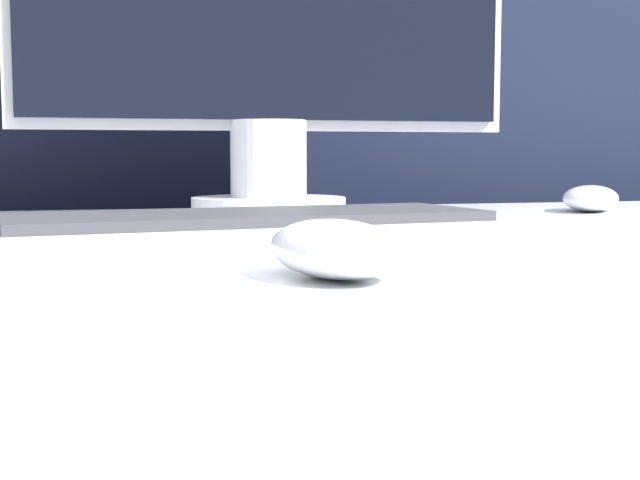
% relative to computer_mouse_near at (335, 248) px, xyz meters
% --- Properties ---
extents(partition_panel, '(5.00, 0.03, 1.30)m').
position_rel_computer_mouse_near_xyz_m(partition_panel, '(0.07, 0.80, -0.11)').
color(partition_panel, black).
rests_on(partition_panel, ground_plane).
extents(computer_mouse_near, '(0.08, 0.12, 0.03)m').
position_rel_computer_mouse_near_xyz_m(computer_mouse_near, '(0.00, 0.00, 0.00)').
color(computer_mouse_near, white).
rests_on(computer_mouse_near, desk).
extents(keyboard, '(0.42, 0.20, 0.02)m').
position_rel_computer_mouse_near_xyz_m(keyboard, '(-0.01, 0.21, -0.01)').
color(keyboard, silver).
rests_on(keyboard, desk).
extents(computer_mouse_far, '(0.12, 0.13, 0.03)m').
position_rel_computer_mouse_near_xyz_m(computer_mouse_far, '(0.45, 0.47, -0.00)').
color(computer_mouse_far, white).
rests_on(computer_mouse_far, desk).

